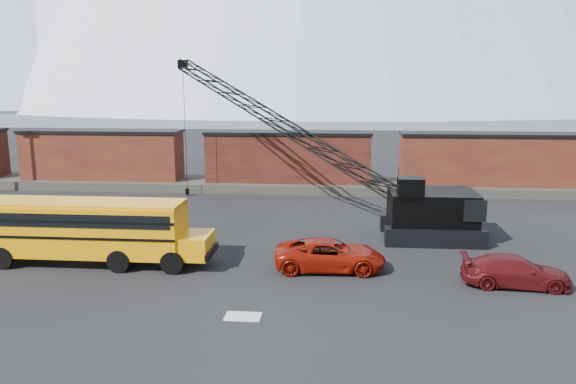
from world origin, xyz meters
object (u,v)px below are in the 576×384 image
(school_bus, at_px, (90,229))
(maroon_suv, at_px, (515,271))
(crawler_crane, at_px, (278,122))
(red_pickup, at_px, (330,255))

(school_bus, bearing_deg, maroon_suv, -3.90)
(maroon_suv, xyz_separation_m, crawler_crane, (-11.94, 12.85, 5.59))
(red_pickup, xyz_separation_m, maroon_suv, (8.25, -1.49, -0.06))
(school_bus, relative_size, crawler_crane, 0.57)
(school_bus, bearing_deg, red_pickup, 0.59)
(school_bus, relative_size, red_pickup, 2.19)
(maroon_suv, bearing_deg, school_bus, 89.99)
(school_bus, distance_m, maroon_suv, 20.19)
(maroon_suv, height_order, crawler_crane, crawler_crane)
(red_pickup, height_order, maroon_suv, red_pickup)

